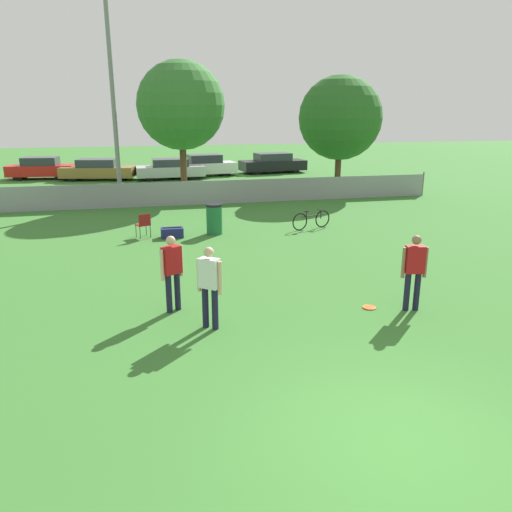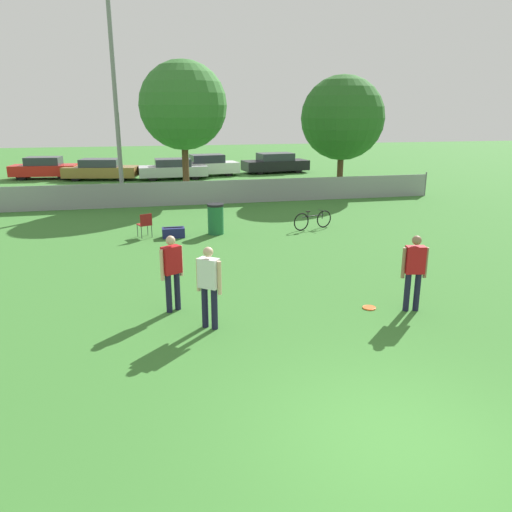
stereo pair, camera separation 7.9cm
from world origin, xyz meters
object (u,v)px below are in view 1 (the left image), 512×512
object	(u,v)px
player_defender_red	(172,268)
parked_car_white	(205,166)
bicycle_sideline	(311,220)
tree_near_pole	(181,106)
frisbee_disc	(369,307)
tree_far_right	(340,118)
trash_bin	(214,219)
parked_car_silver	(170,169)
light_pole	(111,72)
player_thrower_red	(414,268)
parked_car_dark	(273,163)
parked_car_red	(41,168)
player_receiver_white	(209,282)
parked_car_tan	(98,170)
gear_bag_sideline	(172,233)
folding_chair_sideline	(144,223)

from	to	relation	value
player_defender_red	parked_car_white	xyz separation A→B (m)	(3.80, 23.37, -0.29)
player_defender_red	bicycle_sideline	distance (m)	8.81
tree_near_pole	frisbee_disc	bearing A→B (deg)	-80.27
tree_far_right	tree_near_pole	bearing A→B (deg)	-178.46
frisbee_disc	trash_bin	world-z (taller)	trash_bin
tree_near_pole	trash_bin	size ratio (longest dim) A/B	6.07
tree_near_pole	parked_car_silver	size ratio (longest dim) A/B	1.52
light_pole	player_defender_red	xyz separation A→B (m)	(1.45, -13.85, -4.88)
player_defender_red	player_thrower_red	distance (m)	5.20
light_pole	bicycle_sideline	size ratio (longest dim) A/B	6.25
tree_far_right	parked_car_dark	world-z (taller)	tree_far_right
player_defender_red	parked_car_red	size ratio (longest dim) A/B	0.40
player_receiver_white	trash_bin	xyz separation A→B (m)	(1.29, 7.92, -0.43)
parked_car_red	parked_car_white	bearing A→B (deg)	0.83
parked_car_tan	parked_car_dark	size ratio (longest dim) A/B	1.01
gear_bag_sideline	trash_bin	bearing A→B (deg)	6.86
gear_bag_sideline	parked_car_red	world-z (taller)	parked_car_red
parked_car_dark	player_defender_red	bearing A→B (deg)	-116.24
trash_bin	light_pole	bearing A→B (deg)	115.87
player_receiver_white	frisbee_disc	world-z (taller)	player_receiver_white
tree_far_right	parked_car_tan	bearing A→B (deg)	147.58
trash_bin	tree_near_pole	bearing A→B (deg)	92.49
player_receiver_white	folding_chair_sideline	distance (m)	8.04
player_receiver_white	player_defender_red	size ratio (longest dim) A/B	1.00
frisbee_disc	player_thrower_red	bearing A→B (deg)	-20.60
player_thrower_red	parked_car_tan	xyz separation A→B (m)	(-8.11, 24.05, -0.33)
parked_car_silver	parked_car_dark	distance (m)	7.52
player_receiver_white	parked_car_red	distance (m)	26.33
frisbee_disc	parked_car_silver	world-z (taller)	parked_car_silver
player_receiver_white	parked_car_silver	distance (m)	23.34
tree_far_right	player_thrower_red	distance (m)	16.84
player_receiver_white	player_thrower_red	size ratio (longest dim) A/B	1.00
bicycle_sideline	gear_bag_sideline	distance (m)	5.12
tree_far_right	parked_car_red	world-z (taller)	tree_far_right
tree_far_right	parked_car_white	world-z (taller)	tree_far_right
parked_car_red	folding_chair_sideline	bearing A→B (deg)	-65.04
trash_bin	gear_bag_sideline	bearing A→B (deg)	-173.14
tree_near_pole	tree_far_right	size ratio (longest dim) A/B	1.09
tree_near_pole	parked_car_tan	bearing A→B (deg)	119.04
player_thrower_red	gear_bag_sideline	xyz separation A→B (m)	(-4.64, 7.81, -0.80)
player_defender_red	parked_car_tan	distance (m)	23.11
frisbee_disc	parked_car_red	distance (m)	27.32
player_receiver_white	trash_bin	size ratio (longest dim) A/B	1.57
player_receiver_white	parked_car_tan	distance (m)	24.27
parked_car_tan	parked_car_dark	bearing A→B (deg)	16.86
gear_bag_sideline	parked_car_silver	bearing A→B (deg)	86.28
tree_near_pole	tree_far_right	distance (m)	8.21
parked_car_white	parked_car_dark	xyz separation A→B (m)	(4.93, 0.77, -0.02)
player_defender_red	parked_car_white	size ratio (longest dim) A/B	0.40
folding_chair_sideline	bicycle_sideline	distance (m)	6.06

